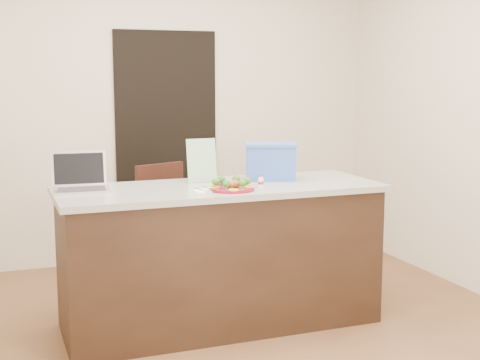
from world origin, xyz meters
name	(u,v)px	position (x,y,z in m)	size (l,w,h in m)	color
ground	(234,337)	(0.00, 0.00, 0.00)	(4.00, 4.00, 0.00)	brown
room_shell	(233,74)	(0.00, 0.00, 1.62)	(4.00, 4.00, 4.00)	white
doorway	(167,146)	(0.10, 1.98, 1.00)	(0.90, 0.02, 2.00)	black
island	(220,255)	(0.00, 0.25, 0.46)	(2.06, 0.76, 0.92)	black
plate	(231,188)	(0.01, 0.07, 0.93)	(0.28, 0.28, 0.02)	maroon
meatballs	(232,184)	(0.01, 0.06, 0.96)	(0.11, 0.11, 0.04)	brown
broccoli	(231,181)	(0.01, 0.07, 0.98)	(0.24, 0.23, 0.04)	#245015
pepper_rings	(231,187)	(0.01, 0.07, 0.94)	(0.28, 0.28, 0.01)	yellow
napkin	(205,190)	(-0.15, 0.10, 0.92)	(0.14, 0.14, 0.01)	white
fork	(202,189)	(-0.17, 0.11, 0.93)	(0.05, 0.16, 0.00)	#ABABAF
knife	(211,190)	(-0.12, 0.08, 0.93)	(0.05, 0.21, 0.01)	white
yogurt_bottle	(261,182)	(0.23, 0.13, 0.95)	(0.03, 0.03, 0.07)	white
laptop	(80,180)	(-0.85, 0.40, 0.98)	(0.35, 0.28, 0.23)	#B7B7BC
leaflet	(202,160)	(-0.06, 0.44, 1.06)	(0.20, 0.00, 0.29)	white
blue_box	(271,161)	(0.41, 0.38, 1.04)	(0.41, 0.35, 0.25)	#3159B3
chair	(164,219)	(-0.16, 1.11, 0.54)	(0.54, 0.56, 0.95)	#371810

